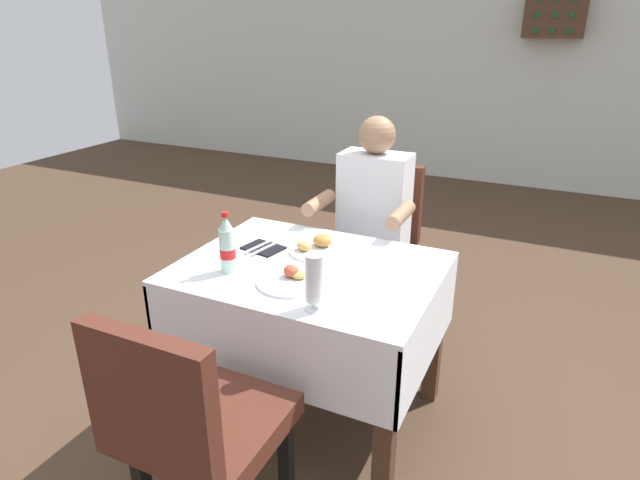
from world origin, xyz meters
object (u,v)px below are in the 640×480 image
at_px(seated_diner_far, 370,223).
at_px(cola_bottle_primary, 227,246).
at_px(wall_bottle_rack, 555,15).
at_px(chair_far_diner_seat, 374,243).
at_px(chair_near_camera_side, 194,426).
at_px(plate_near_camera, 291,280).
at_px(beer_glass_left, 315,281).
at_px(plate_far_diner, 316,247).
at_px(napkin_cutlery_set, 263,248).
at_px(main_dining_table, 310,304).

distance_m(seated_diner_far, cola_bottle_primary, 0.94).
height_order(seated_diner_far, wall_bottle_rack, wall_bottle_rack).
xyz_separation_m(chair_far_diner_seat, chair_near_camera_side, (0.00, -1.60, 0.00)).
relative_size(cola_bottle_primary, wall_bottle_rack, 0.46).
distance_m(chair_far_diner_seat, seated_diner_far, 0.19).
bearing_deg(seated_diner_far, chair_near_camera_side, -90.37).
xyz_separation_m(plate_near_camera, beer_glass_left, (0.17, -0.15, 0.10)).
xyz_separation_m(chair_near_camera_side, plate_far_diner, (-0.04, 0.95, 0.22)).
xyz_separation_m(beer_glass_left, wall_bottle_rack, (0.38, 4.49, 0.88)).
height_order(seated_diner_far, napkin_cutlery_set, seated_diner_far).
bearing_deg(plate_far_diner, beer_glass_left, -64.75).
bearing_deg(cola_bottle_primary, napkin_cutlery_set, 88.63).
height_order(main_dining_table, napkin_cutlery_set, napkin_cutlery_set).
bearing_deg(chair_far_diner_seat, plate_far_diner, -93.81).
bearing_deg(plate_near_camera, cola_bottle_primary, -175.76).
bearing_deg(main_dining_table, seated_diner_far, 89.19).
bearing_deg(napkin_cutlery_set, chair_far_diner_seat, 69.76).
xyz_separation_m(plate_near_camera, cola_bottle_primary, (-0.28, -0.02, 0.10)).
relative_size(plate_near_camera, napkin_cutlery_set, 1.33).
bearing_deg(cola_bottle_primary, chair_near_camera_side, -65.94).
relative_size(chair_far_diner_seat, chair_near_camera_side, 1.00).
xyz_separation_m(main_dining_table, plate_near_camera, (0.00, -0.17, 0.19)).
bearing_deg(seated_diner_far, main_dining_table, -90.81).
bearing_deg(plate_far_diner, seated_diner_far, 84.40).
distance_m(chair_far_diner_seat, chair_near_camera_side, 1.60).
relative_size(chair_near_camera_side, napkin_cutlery_set, 4.95).
xyz_separation_m(chair_near_camera_side, beer_glass_left, (0.18, 0.49, 0.31)).
relative_size(chair_near_camera_side, beer_glass_left, 4.59).
bearing_deg(chair_near_camera_side, beer_glass_left, 70.28).
xyz_separation_m(beer_glass_left, cola_bottle_primary, (-0.45, 0.13, 0.00)).
bearing_deg(beer_glass_left, plate_far_diner, 115.25).
relative_size(chair_near_camera_side, wall_bottle_rack, 1.73).
bearing_deg(plate_near_camera, chair_far_diner_seat, 90.06).
height_order(main_dining_table, chair_far_diner_seat, chair_far_diner_seat).
bearing_deg(napkin_cutlery_set, beer_glass_left, -41.12).
height_order(cola_bottle_primary, wall_bottle_rack, wall_bottle_rack).
relative_size(main_dining_table, seated_diner_far, 0.84).
bearing_deg(plate_far_diner, chair_far_diner_seat, 86.19).
bearing_deg(plate_far_diner, napkin_cutlery_set, -161.23).
relative_size(main_dining_table, napkin_cutlery_set, 5.41).
bearing_deg(beer_glass_left, seated_diner_far, 99.34).
height_order(main_dining_table, wall_bottle_rack, wall_bottle_rack).
relative_size(beer_glass_left, napkin_cutlery_set, 1.08).
distance_m(main_dining_table, seated_diner_far, 0.71).
bearing_deg(wall_bottle_rack, seated_diner_far, -98.89).
bearing_deg(beer_glass_left, napkin_cutlery_set, 138.88).
bearing_deg(plate_near_camera, napkin_cutlery_set, 138.20).
bearing_deg(beer_glass_left, wall_bottle_rack, 85.17).
bearing_deg(chair_near_camera_side, main_dining_table, 90.00).
height_order(beer_glass_left, napkin_cutlery_set, beer_glass_left).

